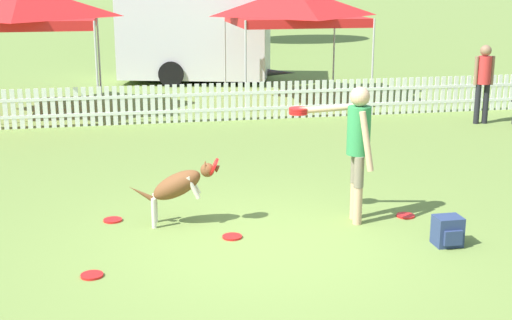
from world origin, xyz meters
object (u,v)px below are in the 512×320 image
frisbee_far_scatter (92,275)px  canopy_tent_secondary (295,6)px  leaping_dog (179,185)px  spectator_standing (484,77)px  frisbee_midfield (406,216)px  handler_person (355,138)px  equipment_trailer (196,34)px  backpack_on_grass (448,231)px  frisbee_near_dog (232,237)px  canopy_tent_main (23,6)px  frisbee_near_handler (113,220)px

frisbee_far_scatter → canopy_tent_secondary: (4.57, 9.78, 2.20)m
canopy_tent_secondary → leaping_dog: bearing=-112.8°
leaping_dog → canopy_tent_secondary: bearing=165.2°
canopy_tent_secondary → spectator_standing: canopy_tent_secondary is taller
frisbee_midfield → spectator_standing: (3.74, 5.09, 0.94)m
frisbee_midfield → handler_person: bearing=-178.5°
canopy_tent_secondary → equipment_trailer: canopy_tent_secondary is taller
frisbee_midfield → equipment_trailer: size_ratio=0.05×
backpack_on_grass → frisbee_near_dog: bearing=163.3°
equipment_trailer → canopy_tent_main: bearing=-118.9°
frisbee_near_handler → frisbee_midfield: bearing=-8.7°
frisbee_midfield → canopy_tent_secondary: size_ratio=0.08×
canopy_tent_secondary → spectator_standing: bearing=-50.3°
handler_person → backpack_on_grass: (0.78, -0.98, -0.88)m
frisbee_far_scatter → canopy_tent_main: canopy_tent_main is taller
equipment_trailer → spectator_standing: bearing=-39.0°
frisbee_far_scatter → spectator_standing: spectator_standing is taller
frisbee_midfield → canopy_tent_main: 9.88m
leaping_dog → frisbee_near_dog: size_ratio=4.86×
backpack_on_grass → canopy_tent_secondary: 9.92m
canopy_tent_secondary → equipment_trailer: (-1.94, 3.46, -0.92)m
canopy_tent_secondary → handler_person: bearing=-99.5°
backpack_on_grass → leaping_dog: bearing=156.2°
spectator_standing → frisbee_near_dog: bearing=44.7°
backpack_on_grass → equipment_trailer: size_ratio=0.07×
frisbee_near_dog → frisbee_far_scatter: same height
frisbee_near_handler → equipment_trailer: (2.41, 11.59, 1.29)m
frisbee_far_scatter → frisbee_near_dog: bearing=26.9°
frisbee_near_dog → equipment_trailer: 12.56m
frisbee_near_handler → frisbee_near_dog: bearing=-32.3°
frisbee_near_dog → frisbee_far_scatter: size_ratio=1.00×
leaping_dog → spectator_standing: size_ratio=0.70×
leaping_dog → canopy_tent_main: (-2.51, 7.76, 1.78)m
backpack_on_grass → spectator_standing: bearing=58.9°
frisbee_near_handler → canopy_tent_secondary: (4.35, 8.13, 2.20)m
frisbee_far_scatter → canopy_tent_main: (-1.49, 9.12, 2.28)m
frisbee_midfield → frisbee_far_scatter: (-3.81, -1.09, 0.00)m
frisbee_near_handler → canopy_tent_main: canopy_tent_main is taller
frisbee_near_dog → canopy_tent_main: (-3.05, 8.32, 2.28)m
canopy_tent_main → handler_person: bearing=-60.3°
handler_person → canopy_tent_secondary: canopy_tent_secondary is taller
frisbee_far_scatter → backpack_on_grass: backpack_on_grass is taller
leaping_dog → frisbee_near_handler: bearing=-101.5°
handler_person → frisbee_near_dog: 1.88m
leaping_dog → frisbee_far_scatter: bearing=-28.8°
leaping_dog → equipment_trailer: equipment_trailer is taller
leaping_dog → frisbee_near_handler: leaping_dog is taller
leaping_dog → canopy_tent_main: size_ratio=0.37×
spectator_standing → equipment_trailer: (-4.93, 7.06, 0.34)m
frisbee_far_scatter → backpack_on_grass: bearing=1.4°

